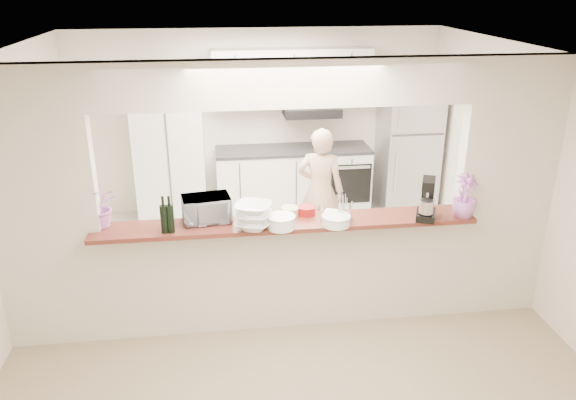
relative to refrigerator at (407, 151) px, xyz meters
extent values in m
plane|color=tan|center=(-2.05, -2.65, -0.85)|extent=(6.00, 6.00, 0.00)
cube|color=beige|center=(-2.05, -1.10, -0.84)|extent=(5.00, 2.90, 0.01)
cube|color=beige|center=(-4.10, -2.65, 0.40)|extent=(0.90, 0.15, 2.50)
cube|color=beige|center=(0.00, -2.65, 0.40)|extent=(0.90, 0.15, 2.50)
cube|color=beige|center=(-2.05, -2.65, 1.45)|extent=(3.20, 0.15, 0.40)
cube|color=beige|center=(-2.05, -2.65, -0.32)|extent=(3.20, 0.15, 1.05)
cube|color=brown|center=(-2.05, -2.70, 0.22)|extent=(3.40, 0.38, 0.04)
cube|color=silver|center=(-3.25, 0.05, 0.20)|extent=(0.90, 0.60, 2.10)
cube|color=silver|center=(-1.60, 0.05, -0.40)|extent=(2.10, 0.60, 0.90)
cube|color=#2C2C2F|center=(-1.60, 0.05, 0.07)|extent=(2.10, 0.62, 0.04)
cube|color=silver|center=(-1.60, 0.18, 1.02)|extent=(2.10, 0.35, 0.75)
cube|color=black|center=(-1.35, 0.07, 0.59)|extent=(0.75, 0.45, 0.12)
cube|color=black|center=(-0.85, -0.25, -0.35)|extent=(0.55, 0.02, 0.55)
cube|color=#B4B4B9|center=(0.00, 0.00, 0.00)|extent=(0.75, 0.70, 1.70)
imported|color=#E579C9|center=(-3.65, -2.60, 0.42)|extent=(0.35, 0.30, 0.37)
cylinder|color=black|center=(-3.10, -2.80, 0.36)|extent=(0.07, 0.07, 0.24)
cylinder|color=black|center=(-3.10, -2.80, 0.53)|extent=(0.02, 0.02, 0.08)
cylinder|color=black|center=(-3.05, -2.80, 0.36)|extent=(0.07, 0.07, 0.24)
cylinder|color=black|center=(-3.05, -2.80, 0.53)|extent=(0.02, 0.02, 0.08)
imported|color=#A7A6AB|center=(-2.75, -2.60, 0.36)|extent=(0.45, 0.34, 0.23)
imported|color=white|center=(-2.35, -2.82, 0.35)|extent=(0.39, 0.39, 0.22)
cylinder|color=white|center=(-2.11, -2.84, 0.29)|extent=(0.24, 0.24, 0.11)
cylinder|color=white|center=(-2.11, -2.84, 0.35)|extent=(0.25, 0.25, 0.01)
cylinder|color=white|center=(-1.63, -2.84, 0.28)|extent=(0.24, 0.24, 0.08)
cylinder|color=white|center=(-1.63, -2.84, 0.33)|extent=(0.25, 0.25, 0.01)
cylinder|color=maroon|center=(-1.85, -2.57, 0.28)|extent=(0.16, 0.16, 0.08)
cylinder|color=tan|center=(-2.00, -2.57, 0.28)|extent=(0.16, 0.16, 0.08)
cube|color=silver|center=(-1.60, -2.73, 0.25)|extent=(0.30, 0.25, 0.02)
cube|color=white|center=(-1.60, -2.73, 0.29)|extent=(0.14, 0.14, 0.07)
cube|color=black|center=(-0.80, -2.80, 0.27)|extent=(0.25, 0.30, 0.06)
cube|color=black|center=(-0.76, -2.72, 0.44)|extent=(0.13, 0.12, 0.27)
cube|color=black|center=(-0.80, -2.81, 0.57)|extent=(0.18, 0.24, 0.09)
cylinder|color=#B7B7BC|center=(-0.82, -2.85, 0.38)|extent=(0.13, 0.13, 0.12)
imported|color=#C773D7|center=(-0.45, -2.80, 0.44)|extent=(0.28, 0.28, 0.40)
imported|color=tan|center=(-1.45, -1.15, -0.09)|extent=(0.64, 0.52, 1.51)
camera|label=1|loc=(-2.63, -7.22, 2.26)|focal=35.00mm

